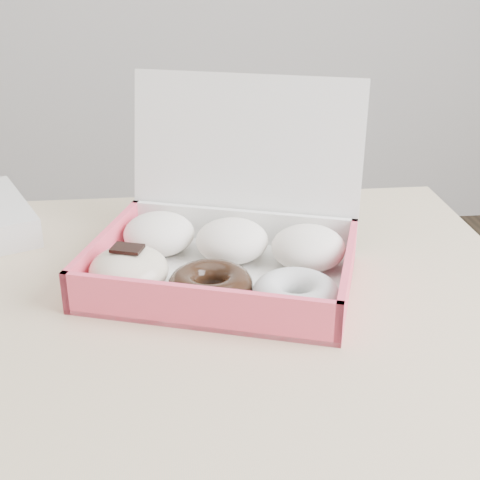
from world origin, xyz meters
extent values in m
cube|color=#D2B28A|center=(0.00, 0.00, 0.73)|extent=(1.20, 0.80, 0.04)
cylinder|color=#D2B28A|center=(0.55, 0.35, 0.35)|extent=(0.05, 0.05, 0.71)
cube|color=white|center=(0.22, 0.09, 0.75)|extent=(0.37, 0.32, 0.01)
cube|color=#FB4B65|center=(0.19, -0.01, 0.78)|extent=(0.30, 0.11, 0.05)
cube|color=white|center=(0.26, 0.20, 0.78)|extent=(0.30, 0.11, 0.05)
cube|color=#FB4B65|center=(0.08, 0.14, 0.78)|extent=(0.08, 0.22, 0.05)
cube|color=#FB4B65|center=(0.37, 0.04, 0.78)|extent=(0.08, 0.22, 0.05)
cube|color=white|center=(0.26, 0.22, 0.87)|extent=(0.31, 0.15, 0.23)
ellipsoid|color=white|center=(0.14, 0.17, 0.78)|extent=(0.12, 0.12, 0.05)
ellipsoid|color=white|center=(0.24, 0.14, 0.78)|extent=(0.12, 0.12, 0.05)
ellipsoid|color=white|center=(0.33, 0.11, 0.78)|extent=(0.12, 0.12, 0.05)
ellipsoid|color=beige|center=(0.11, 0.07, 0.78)|extent=(0.12, 0.12, 0.05)
cube|color=black|center=(0.11, 0.07, 0.81)|extent=(0.04, 0.04, 0.00)
torus|color=black|center=(0.20, 0.04, 0.77)|extent=(0.13, 0.13, 0.03)
torus|color=silver|center=(0.30, 0.01, 0.77)|extent=(0.13, 0.13, 0.03)
camera|label=1|loc=(0.17, -0.64, 1.14)|focal=50.00mm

